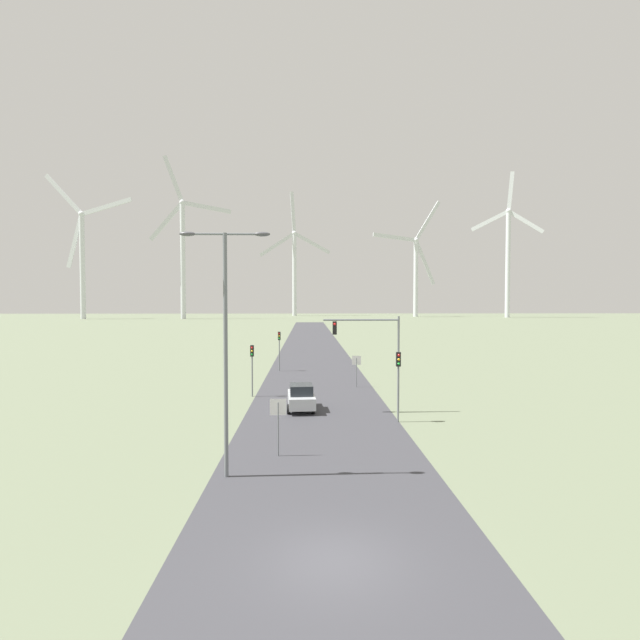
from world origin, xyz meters
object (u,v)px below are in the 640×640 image
Objects in this scene: car_approaching at (301,397)px; traffic_light_post_near_right at (398,371)px; traffic_light_mast_overhead at (373,344)px; wind_turbine_left at (183,248)px; wind_turbine_far_left at (82,253)px; streetlamp at (225,324)px; traffic_light_post_mid_left at (279,342)px; stop_sign_near at (278,416)px; traffic_light_post_near_left at (252,359)px; wind_turbine_far_right at (508,253)px; wind_turbine_center at (294,264)px; wind_turbine_right at (416,267)px; stop_sign_far at (356,365)px.

traffic_light_post_near_right is at bearing -30.71° from car_approaching.
wind_turbine_left reaches higher than traffic_light_mast_overhead.
traffic_light_mast_overhead is at bearing -61.15° from wind_turbine_far_left.
streetlamp is 33.16m from traffic_light_post_mid_left.
wind_turbine_left reaches higher than car_approaching.
wind_turbine_far_left reaches higher than stop_sign_near.
stop_sign_near is 11.52m from traffic_light_mast_overhead.
traffic_light_post_near_left is at bearing 92.83° from streetlamp.
traffic_light_post_near_right is 0.06× the size of wind_turbine_far_right.
traffic_light_post_near_right is 1.03× the size of traffic_light_post_mid_left.
traffic_light_post_mid_left is 0.07× the size of wind_turbine_center.
car_approaching is 223.60m from wind_turbine_far_right.
streetlamp is 0.16× the size of wind_turbine_center.
streetlamp reaches higher than traffic_light_post_mid_left.
wind_turbine_far_right is at bearing 66.31° from traffic_light_post_near_right.
wind_turbine_left is at bearing -174.24° from wind_turbine_far_right.
traffic_light_post_mid_left is at bearing -106.45° from wind_turbine_right.
wind_turbine_left is 112.42m from wind_turbine_right.
stop_sign_far is 0.04× the size of wind_turbine_far_right.
streetlamp is at bearing -75.61° from wind_turbine_left.
wind_turbine_far_left is (-95.89, 194.28, 26.70)m from stop_sign_near.
wind_turbine_far_right is at bearing 62.95° from traffic_light_post_near_left.
traffic_light_post_near_left is at bearing 128.37° from car_approaching.
streetlamp is 2.39× the size of traffic_light_post_near_right.
traffic_light_post_mid_left is 22.04m from traffic_light_mast_overhead.
streetlamp is 1.60× the size of traffic_light_mast_overhead.
streetlamp reaches higher than stop_sign_far.
traffic_light_mast_overhead is at bearing -72.42° from wind_turbine_left.
wind_turbine_center is at bearing 163.19° from wind_turbine_right.
wind_turbine_right reaches higher than streetlamp.
traffic_light_mast_overhead reaches higher than traffic_light_post_near_left.
streetlamp is 13.77m from traffic_light_post_near_right.
traffic_light_post_near_right reaches higher than stop_sign_near.
wind_turbine_far_left is 0.89× the size of wind_turbine_left.
traffic_light_post_near_left is at bearing -105.70° from wind_turbine_right.
streetlamp reaches higher than traffic_light_mast_overhead.
stop_sign_near is 0.64× the size of traffic_light_post_near_right.
traffic_light_mast_overhead is (7.58, -20.64, 1.59)m from traffic_light_post_mid_left.
stop_sign_near is 0.04× the size of wind_turbine_far_right.
car_approaching is 0.07× the size of wind_turbine_right.
streetlamp is 5.85m from stop_sign_near.
stop_sign_far is 13.06m from traffic_light_post_near_right.
wind_turbine_far_right reaches higher than car_approaching.
streetlamp is 0.17× the size of wind_turbine_far_left.
traffic_light_post_mid_left is 0.65× the size of traffic_light_mast_overhead.
streetlamp is 206.06m from wind_turbine_left.
stop_sign_near is 233.25m from wind_turbine_far_right.
wind_turbine_center is at bearing 90.64° from traffic_light_post_near_left.
wind_turbine_far_left is (-101.70, 174.60, 26.73)m from stop_sign_far.
wind_turbine_far_left is at bearing 117.79° from car_approaching.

